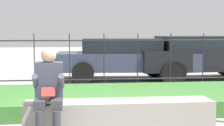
# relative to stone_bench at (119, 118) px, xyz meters

# --- Properties ---
(stone_bench) EXTENTS (2.78, 0.54, 0.49)m
(stone_bench) POSITION_rel_stone_bench_xyz_m (0.00, 0.00, 0.00)
(stone_bench) COLOR gray
(stone_bench) RESTS_ON ground_plane
(person_seated_reader) EXTENTS (0.42, 0.73, 1.29)m
(person_seated_reader) POSITION_rel_stone_bench_xyz_m (-1.02, -0.31, 0.49)
(person_seated_reader) COLOR black
(person_seated_reader) RESTS_ON ground_plane
(grass_berm) EXTENTS (10.69, 2.57, 0.29)m
(grass_berm) POSITION_rel_stone_bench_xyz_m (-0.27, 1.99, -0.07)
(grass_berm) COLOR #3D7533
(grass_berm) RESTS_ON ground_plane
(iron_fence) EXTENTS (8.69, 0.03, 1.45)m
(iron_fence) POSITION_rel_stone_bench_xyz_m (-0.27, 3.98, 0.55)
(iron_fence) COLOR #232326
(iron_fence) RESTS_ON ground_plane
(car_parked_right) EXTENTS (4.19, 2.06, 1.36)m
(car_parked_right) POSITION_rel_stone_bench_xyz_m (3.36, 5.85, 0.51)
(car_parked_right) COLOR black
(car_parked_right) RESTS_ON ground_plane
(car_parked_center) EXTENTS (4.42, 2.13, 1.29)m
(car_parked_center) POSITION_rel_stone_bench_xyz_m (1.03, 5.96, 0.48)
(car_parked_center) COLOR #383D56
(car_parked_center) RESTS_ON ground_plane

